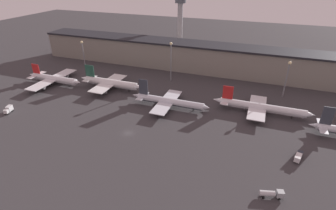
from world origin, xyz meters
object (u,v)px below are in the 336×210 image
service_vehicle_0 (272,194)px  service_vehicle_1 (8,109)px  airplane_1 (110,83)px  control_tower (180,19)px  airplane_2 (169,101)px  airplane_0 (54,79)px  service_vehicle_2 (298,157)px  airplane_3 (261,107)px

service_vehicle_0 → service_vehicle_1: size_ratio=1.38×
airplane_1 → control_tower: size_ratio=0.92×
airplane_2 → service_vehicle_0: (52.37, -46.86, -1.62)m
airplane_0 → service_vehicle_1: 38.38m
airplane_1 → service_vehicle_2: (103.22, -33.29, -2.23)m
airplane_3 → control_tower: size_ratio=1.06×
airplane_1 → service_vehicle_2: airplane_1 is taller
airplane_3 → airplane_0: bearing=-177.7°
service_vehicle_1 → airplane_0: bearing=170.8°
airplane_0 → airplane_1: 38.15m
airplane_1 → service_vehicle_0: size_ratio=5.47×
airplane_0 → service_vehicle_0: size_ratio=5.14×
airplane_0 → service_vehicle_0: bearing=-21.4°
service_vehicle_1 → airplane_1: bearing=127.1°
airplane_0 → control_tower: bearing=62.9°
airplane_1 → control_tower: bearing=81.8°
service_vehicle_1 → service_vehicle_2: bearing=78.8°
airplane_3 → airplane_1: bearing=179.6°
service_vehicle_0 → service_vehicle_2: size_ratio=1.11×
service_vehicle_1 → control_tower: control_tower is taller
airplane_0 → airplane_1: size_ratio=0.94×
service_vehicle_0 → service_vehicle_1: 127.98m
service_vehicle_1 → airplane_2: bearing=98.9°
airplane_3 → control_tower: control_tower is taller
airplane_3 → service_vehicle_2: bearing=-64.7°
service_vehicle_2 → service_vehicle_0: bearing=174.0°
airplane_1 → service_vehicle_1: size_ratio=7.53×
airplane_1 → service_vehicle_1: 55.18m
airplane_1 → airplane_2: size_ratio=0.98×
airplane_3 → service_vehicle_0: size_ratio=6.32×
airplane_1 → service_vehicle_0: 109.65m
airplane_2 → service_vehicle_2: size_ratio=6.18×
airplane_1 → airplane_3: airplane_1 is taller
airplane_1 → service_vehicle_0: airplane_1 is taller
service_vehicle_0 → control_tower: (-80.60, 151.74, 25.32)m
airplane_3 → service_vehicle_1: bearing=-160.4°
service_vehicle_1 → control_tower: 148.78m
airplane_0 → service_vehicle_1: bearing=-83.9°
service_vehicle_0 → service_vehicle_1: service_vehicle_1 is taller
control_tower → airplane_1: bearing=-98.0°
airplane_2 → service_vehicle_1: 82.38m
airplane_1 → service_vehicle_0: bearing=-31.3°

